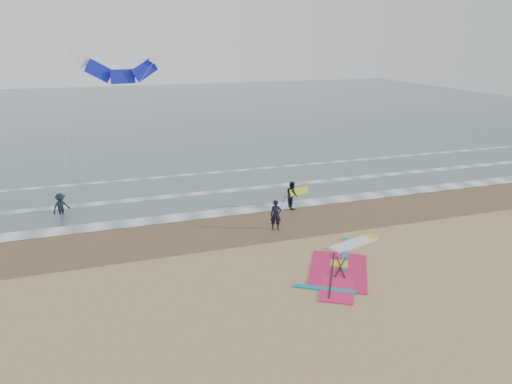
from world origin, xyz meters
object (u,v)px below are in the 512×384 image
object	(u,v)px
windsurf_rig	(344,263)
person_standing	(276,215)
person_wading	(60,201)
person_walking	(292,195)
surf_kite	(121,65)

from	to	relation	value
windsurf_rig	person_standing	world-z (taller)	person_standing
person_wading	windsurf_rig	bearing A→B (deg)	-76.75
windsurf_rig	person_standing	size ratio (longest dim) A/B	3.66
person_walking	person_wading	distance (m)	13.31
windsurf_rig	surf_kite	size ratio (longest dim) A/B	0.69
person_standing	person_walking	bearing A→B (deg)	71.79
person_standing	surf_kite	size ratio (longest dim) A/B	0.19
person_standing	person_walking	xyz separation A→B (m)	(2.03, 2.72, 0.02)
windsurf_rig	person_wading	bearing A→B (deg)	140.22
person_walking	person_wading	size ratio (longest dim) A/B	1.02
person_wading	surf_kite	bearing A→B (deg)	3.04
person_standing	person_wading	distance (m)	12.37
windsurf_rig	person_walking	bearing A→B (deg)	86.55
person_standing	person_walking	size ratio (longest dim) A/B	0.98
person_wading	person_walking	bearing A→B (deg)	-50.43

